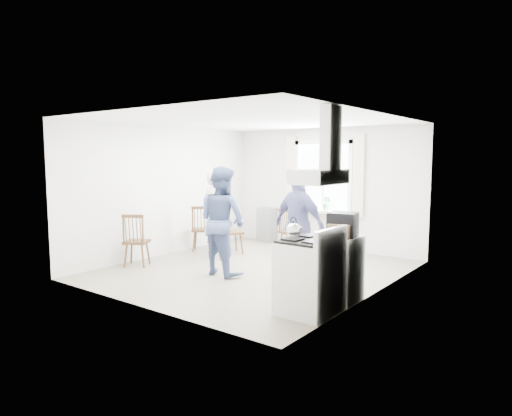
{
  "coord_description": "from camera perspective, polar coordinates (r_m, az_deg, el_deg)",
  "views": [
    {
      "loc": [
        4.76,
        -6.27,
        1.98
      ],
      "look_at": [
        -0.11,
        0.2,
        1.07
      ],
      "focal_mm": 32.0,
      "sensor_mm": 36.0,
      "label": 1
    }
  ],
  "objects": [
    {
      "name": "kettle",
      "position": [
        5.83,
        4.68,
        -2.86
      ],
      "size": [
        0.2,
        0.2,
        0.28
      ],
      "color": "silver",
      "rests_on": "gas_stove"
    },
    {
      "name": "window_assembly",
      "position": [
        9.95,
        8.36,
        3.34
      ],
      "size": [
        1.88,
        0.24,
        1.7
      ],
      "color": "white",
      "rests_on": "room_shell"
    },
    {
      "name": "potted_plant",
      "position": [
        9.84,
        8.78,
        0.6
      ],
      "size": [
        0.18,
        0.18,
        0.3
      ],
      "primitive_type": "imported",
      "rotation": [
        0.0,
        0.0,
        0.09
      ],
      "color": "#31703B",
      "rests_on": "window_assembly"
    },
    {
      "name": "stereo_stack",
      "position": [
        6.32,
        10.8,
        -2.04
      ],
      "size": [
        0.42,
        0.39,
        0.33
      ],
      "color": "black",
      "rests_on": "low_cabinet"
    },
    {
      "name": "low_cabinet",
      "position": [
        6.45,
        10.45,
        -7.42
      ],
      "size": [
        0.5,
        0.55,
        0.9
      ],
      "primitive_type": "cube",
      "color": "white",
      "rests_on": "ground"
    },
    {
      "name": "person_right",
      "position": [
        7.38,
        5.43,
        -2.13
      ],
      "size": [
        1.26,
        1.26,
        1.78
      ],
      "primitive_type": "imported",
      "rotation": [
        0.0,
        0.0,
        2.9
      ],
      "color": "navy",
      "rests_on": "ground"
    },
    {
      "name": "person_mid",
      "position": [
        7.69,
        -4.26,
        -1.6
      ],
      "size": [
        0.99,
        0.99,
        1.83
      ],
      "primitive_type": "imported",
      "rotation": [
        0.0,
        0.0,
        3.02
      ],
      "color": "#44547F",
      "rests_on": "ground"
    },
    {
      "name": "windsor_chair_a",
      "position": [
        9.61,
        -6.83,
        -1.94
      ],
      "size": [
        0.57,
        0.57,
        0.97
      ],
      "color": "#3F2614",
      "rests_on": "ground"
    },
    {
      "name": "windsor_chair_c",
      "position": [
        8.48,
        -14.96,
        -3.23
      ],
      "size": [
        0.56,
        0.56,
        0.97
      ],
      "color": "#3F2614",
      "rests_on": "ground"
    },
    {
      "name": "windsor_chair_d",
      "position": [
        9.44,
        3.91,
        -2.23
      ],
      "size": [
        0.49,
        0.48,
        0.93
      ],
      "color": "#3F2614",
      "rests_on": "ground"
    },
    {
      "name": "windsor_chair_b",
      "position": [
        9.37,
        -3.58,
        -2.23
      ],
      "size": [
        0.54,
        0.53,
        0.95
      ],
      "color": "#3F2614",
      "rests_on": "ground"
    },
    {
      "name": "gas_stove",
      "position": [
        5.88,
        6.75,
        -8.38
      ],
      "size": [
        0.68,
        0.76,
        1.12
      ],
      "color": "silver",
      "rests_on": "ground"
    },
    {
      "name": "cardboard_box",
      "position": [
        6.2,
        10.48,
        -2.85
      ],
      "size": [
        0.31,
        0.23,
        0.19
      ],
      "primitive_type": "cube",
      "rotation": [
        0.0,
        0.0,
        0.06
      ],
      "color": "olive",
      "rests_on": "low_cabinet"
    },
    {
      "name": "range_hood",
      "position": [
        5.61,
        8.37,
        5.52
      ],
      "size": [
        0.45,
        0.76,
        0.94
      ],
      "color": "white",
      "rests_on": "room_shell"
    },
    {
      "name": "room_shell",
      "position": [
        7.9,
        -0.21,
        1.46
      ],
      "size": [
        4.62,
        5.12,
        2.64
      ],
      "color": "gray",
      "rests_on": "ground"
    },
    {
      "name": "shelf_unit",
      "position": [
        10.7,
        1.37,
        -2.11
      ],
      "size": [
        0.4,
        0.3,
        0.8
      ],
      "primitive_type": "cube",
      "color": "slate",
      "rests_on": "ground"
    },
    {
      "name": "person_left",
      "position": [
        8.89,
        -5.04,
        -0.79
      ],
      "size": [
        0.64,
        0.64,
        1.75
      ],
      "primitive_type": "imported",
      "rotation": [
        0.0,
        0.0,
        3.14
      ],
      "color": "silver",
      "rests_on": "ground"
    }
  ]
}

